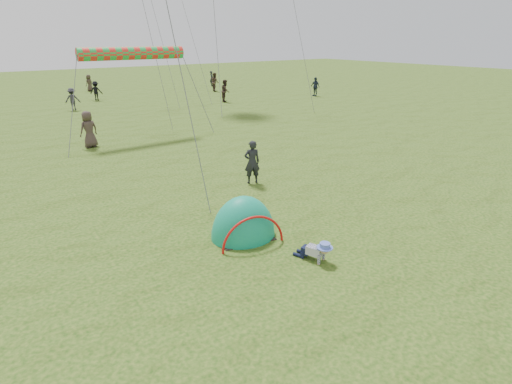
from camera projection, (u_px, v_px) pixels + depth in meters
ground at (336, 275)px, 9.12m from camera, size 140.00×140.00×0.00m
crawling_toddler at (317, 250)px, 9.63m from camera, size 0.71×0.84×0.54m
popup_tent at (243, 236)px, 10.91m from camera, size 2.03×1.78×2.31m
standing_adult at (252, 162)px, 14.59m from camera, size 0.69×0.57×1.61m
crowd_person_0 at (212, 79)px, 43.97m from camera, size 0.66×0.69×1.60m
crowd_person_1 at (215, 82)px, 39.64m from camera, size 0.80×0.96×1.80m
crowd_person_3 at (96, 91)px, 33.99m from camera, size 1.18×1.08×1.59m
crowd_person_4 at (89, 129)px, 19.42m from camera, size 0.98×0.76×1.77m
crowd_person_8 at (315, 87)px, 36.46m from camera, size 0.47×1.01×1.68m
crowd_person_9 at (72, 99)px, 29.42m from camera, size 1.17×0.90×1.60m
crowd_person_10 at (89, 83)px, 39.80m from camera, size 0.93×0.85×1.60m
crowd_person_13 at (225, 91)px, 33.17m from camera, size 1.09×1.10×1.79m
rainbow_tube_kite at (133, 53)px, 20.24m from camera, size 5.37×0.64×0.64m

